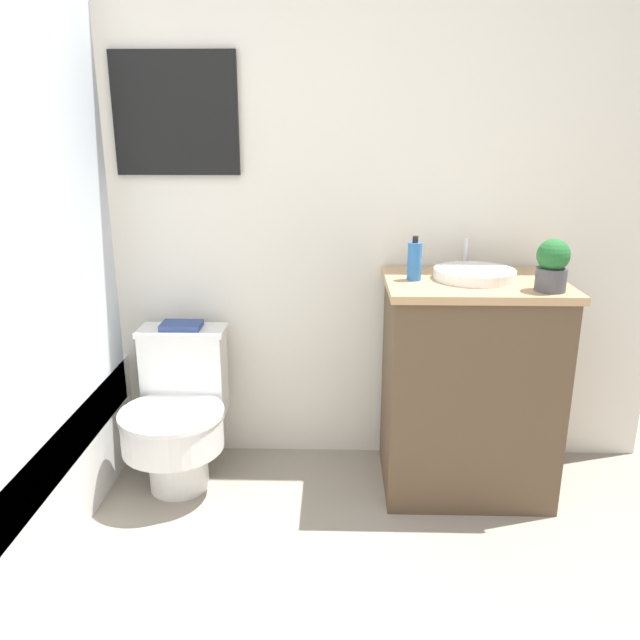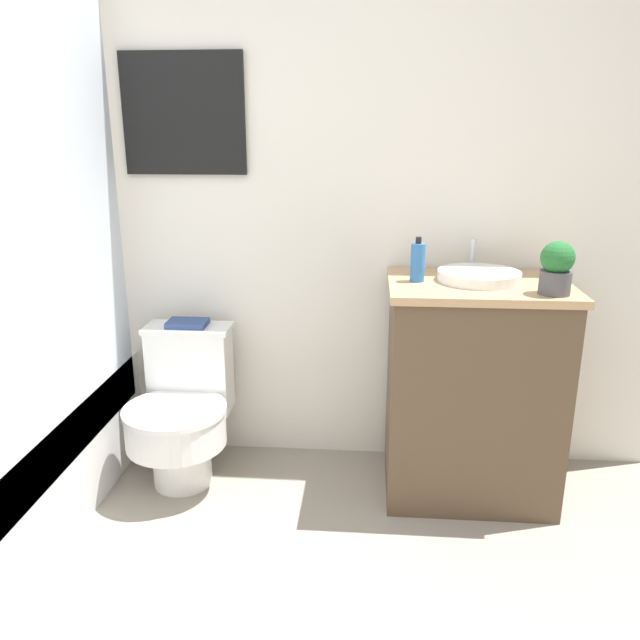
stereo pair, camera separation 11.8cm
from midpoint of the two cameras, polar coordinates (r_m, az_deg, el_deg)
The scene contains 7 objects.
wall_back at distance 2.67m, azimuth -7.99°, elevation 13.01°, with size 3.50×0.07×2.50m.
toilet at distance 2.68m, azimuth -14.07°, elevation -8.32°, with size 0.41×0.54×0.63m.
vanity at distance 2.58m, azimuth 12.05°, elevation -5.94°, with size 0.68×0.51×0.88m.
sink at distance 2.47m, azimuth 12.61°, elevation 4.13°, with size 0.31×0.35×0.13m.
soap_bottle at distance 2.40m, azimuth 7.24°, elevation 5.38°, with size 0.05×0.05×0.17m.
potted_plant at distance 2.34m, azimuth 19.13°, elevation 4.79°, with size 0.12×0.12×0.19m.
book_on_tank at distance 2.69m, azimuth -13.78°, elevation -0.50°, with size 0.17×0.12×0.02m.
Camera 1 is at (0.37, -0.72, 1.43)m, focal length 35.00 mm.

